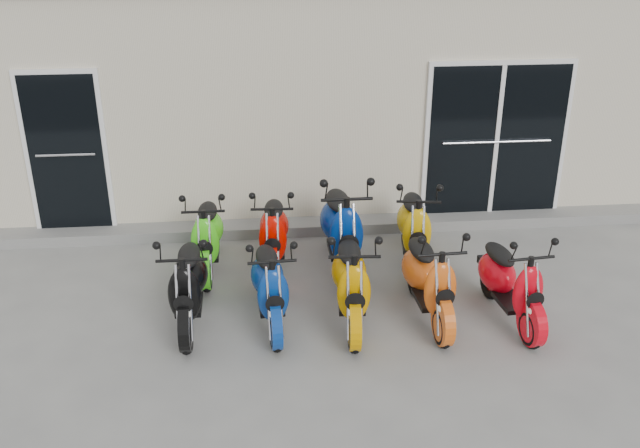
# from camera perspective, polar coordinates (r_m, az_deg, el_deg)

# --- Properties ---
(ground) EXTENTS (80.00, 80.00, 0.00)m
(ground) POSITION_cam_1_polar(r_m,az_deg,el_deg) (8.22, 0.40, -6.49)
(ground) COLOR gray
(ground) RESTS_ON ground
(building) EXTENTS (14.00, 6.00, 3.20)m
(building) POSITION_cam_1_polar(r_m,az_deg,el_deg) (12.52, -2.06, 12.29)
(building) COLOR beige
(building) RESTS_ON ground
(front_step) EXTENTS (14.00, 0.40, 0.15)m
(front_step) POSITION_cam_1_polar(r_m,az_deg,el_deg) (9.97, -0.78, -0.18)
(front_step) COLOR gray
(front_step) RESTS_ON ground
(door_left) EXTENTS (1.07, 0.08, 2.22)m
(door_left) POSITION_cam_1_polar(r_m,az_deg,el_deg) (9.96, -19.66, 5.66)
(door_left) COLOR black
(door_left) RESTS_ON front_step
(door_right) EXTENTS (2.02, 0.08, 2.22)m
(door_right) POSITION_cam_1_polar(r_m,az_deg,el_deg) (10.21, 13.91, 6.82)
(door_right) COLOR black
(door_right) RESTS_ON front_step
(scooter_front_black) EXTENTS (0.59, 1.61, 1.19)m
(scooter_front_black) POSITION_cam_1_polar(r_m,az_deg,el_deg) (7.72, -10.58, -4.04)
(scooter_front_black) COLOR black
(scooter_front_black) RESTS_ON ground
(scooter_front_blue) EXTENTS (0.67, 1.59, 1.15)m
(scooter_front_blue) POSITION_cam_1_polar(r_m,az_deg,el_deg) (7.63, -4.05, -4.19)
(scooter_front_blue) COLOR navy
(scooter_front_blue) RESTS_ON ground
(scooter_front_orange_a) EXTENTS (0.71, 1.69, 1.22)m
(scooter_front_orange_a) POSITION_cam_1_polar(r_m,az_deg,el_deg) (7.63, 2.53, -3.88)
(scooter_front_orange_a) COLOR #D79000
(scooter_front_orange_a) RESTS_ON ground
(scooter_front_orange_b) EXTENTS (0.67, 1.66, 1.20)m
(scooter_front_orange_b) POSITION_cam_1_polar(r_m,az_deg,el_deg) (7.78, 8.77, -3.63)
(scooter_front_orange_b) COLOR orange
(scooter_front_orange_b) RESTS_ON ground
(scooter_front_red) EXTENTS (0.72, 1.61, 1.16)m
(scooter_front_red) POSITION_cam_1_polar(r_m,az_deg,el_deg) (7.94, 15.13, -3.83)
(scooter_front_red) COLOR red
(scooter_front_red) RESTS_ON ground
(scooter_back_green) EXTENTS (0.58, 1.58, 1.17)m
(scooter_back_green) POSITION_cam_1_polar(r_m,az_deg,el_deg) (8.83, -9.06, -0.24)
(scooter_back_green) COLOR #44DF18
(scooter_back_green) RESTS_ON ground
(scooter_back_red) EXTENTS (0.66, 1.61, 1.16)m
(scooter_back_red) POSITION_cam_1_polar(r_m,az_deg,el_deg) (8.82, -3.75, -0.03)
(scooter_back_red) COLOR #D60900
(scooter_back_red) RESTS_ON ground
(scooter_back_blue) EXTENTS (0.69, 1.88, 1.39)m
(scooter_back_blue) POSITION_cam_1_polar(r_m,az_deg,el_deg) (8.69, 1.74, 0.45)
(scooter_back_blue) COLOR navy
(scooter_back_blue) RESTS_ON ground
(scooter_back_yellow) EXTENTS (0.83, 1.72, 1.22)m
(scooter_back_yellow) POSITION_cam_1_polar(r_m,az_deg,el_deg) (8.98, 7.58, 0.48)
(scooter_back_yellow) COLOR #D8A409
(scooter_back_yellow) RESTS_ON ground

